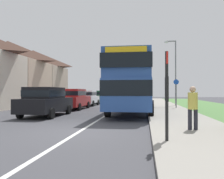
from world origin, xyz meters
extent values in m
plane|color=#424247|center=(0.00, 0.00, 0.00)|extent=(120.00, 120.00, 0.00)
cube|color=silver|center=(0.00, 8.00, 0.00)|extent=(0.14, 60.00, 0.01)
cube|color=gray|center=(4.20, 6.00, 0.06)|extent=(3.20, 68.00, 0.12)
cube|color=#284C93|center=(1.50, 8.16, 1.32)|extent=(2.50, 10.80, 1.65)
cube|color=#284C93|center=(1.50, 8.16, 2.92)|extent=(2.45, 10.59, 1.55)
cube|color=black|center=(1.50, 8.16, 1.65)|extent=(2.53, 10.86, 0.76)
cube|color=black|center=(1.50, 8.16, 3.00)|extent=(2.53, 10.86, 0.72)
cube|color=gold|center=(1.50, 2.82, 3.42)|extent=(2.00, 0.08, 0.44)
cylinder|color=black|center=(0.25, 11.51, 0.50)|extent=(0.30, 1.00, 1.00)
cylinder|color=black|center=(2.75, 11.51, 0.50)|extent=(0.30, 1.00, 1.00)
cylinder|color=black|center=(0.25, 5.19, 0.50)|extent=(0.30, 1.00, 1.00)
cylinder|color=black|center=(2.75, 5.19, 0.50)|extent=(0.30, 1.00, 1.00)
cube|color=black|center=(-3.50, 5.13, 0.70)|extent=(1.85, 4.60, 0.79)
cube|color=black|center=(-3.50, 4.90, 1.41)|extent=(1.62, 2.53, 0.65)
cube|color=black|center=(-3.50, 4.90, 1.38)|extent=(1.66, 2.55, 0.36)
cylinder|color=black|center=(-4.40, 6.55, 0.30)|extent=(0.20, 0.60, 0.60)
cylinder|color=black|center=(-2.59, 6.55, 0.30)|extent=(0.20, 0.60, 0.60)
cylinder|color=black|center=(-4.40, 3.70, 0.30)|extent=(0.20, 0.60, 0.60)
cylinder|color=black|center=(-2.59, 3.70, 0.30)|extent=(0.20, 0.60, 0.60)
cube|color=#B21E1E|center=(-3.50, 10.70, 0.69)|extent=(1.73, 4.58, 0.77)
cube|color=#B21E1E|center=(-3.50, 10.48, 1.39)|extent=(1.53, 2.52, 0.63)
cube|color=black|center=(-3.50, 10.48, 1.36)|extent=(1.56, 2.54, 0.35)
cylinder|color=black|center=(-4.35, 12.12, 0.30)|extent=(0.20, 0.60, 0.60)
cylinder|color=black|center=(-2.65, 12.12, 0.30)|extent=(0.20, 0.60, 0.60)
cylinder|color=black|center=(-4.35, 9.28, 0.30)|extent=(0.20, 0.60, 0.60)
cylinder|color=black|center=(-2.65, 9.28, 0.30)|extent=(0.20, 0.60, 0.60)
cube|color=silver|center=(-3.61, 15.82, 0.66)|extent=(1.74, 4.15, 0.71)
cube|color=silver|center=(-3.61, 15.62, 1.30)|extent=(1.54, 2.28, 0.58)
cube|color=black|center=(-3.61, 15.62, 1.28)|extent=(1.57, 2.31, 0.33)
cylinder|color=black|center=(-4.46, 17.11, 0.30)|extent=(0.20, 0.60, 0.60)
cylinder|color=black|center=(-2.75, 17.11, 0.30)|extent=(0.20, 0.60, 0.60)
cylinder|color=black|center=(-4.46, 14.54, 0.30)|extent=(0.20, 0.60, 0.60)
cylinder|color=black|center=(-2.75, 14.54, 0.30)|extent=(0.20, 0.60, 0.60)
cube|color=#19472D|center=(-3.57, 21.18, 0.66)|extent=(1.82, 4.37, 0.72)
cube|color=#19472D|center=(-3.57, 20.96, 1.31)|extent=(1.60, 2.40, 0.59)
cube|color=black|center=(-3.57, 20.96, 1.28)|extent=(1.64, 2.43, 0.33)
cylinder|color=black|center=(-4.47, 22.53, 0.30)|extent=(0.20, 0.60, 0.60)
cylinder|color=black|center=(-2.68, 22.53, 0.30)|extent=(0.20, 0.60, 0.60)
cylinder|color=black|center=(-4.47, 19.82, 0.30)|extent=(0.20, 0.60, 0.60)
cylinder|color=black|center=(-2.68, 19.82, 0.30)|extent=(0.20, 0.60, 0.60)
cylinder|color=#23232D|center=(3.99, 0.34, 0.42)|extent=(0.14, 0.14, 0.85)
cylinder|color=#23232D|center=(4.19, 0.34, 0.42)|extent=(0.14, 0.14, 0.85)
cylinder|color=#D1C14C|center=(4.09, 0.34, 1.15)|extent=(0.34, 0.34, 0.60)
sphere|color=tan|center=(4.09, 0.34, 1.56)|extent=(0.22, 0.22, 0.22)
cylinder|color=black|center=(3.00, -1.67, 1.30)|extent=(0.09, 0.09, 2.60)
cube|color=red|center=(3.00, -1.67, 2.40)|extent=(0.04, 0.44, 0.32)
cube|color=black|center=(3.00, -1.65, 1.55)|extent=(0.06, 0.52, 0.68)
cylinder|color=slate|center=(5.03, 11.87, 1.05)|extent=(0.08, 0.08, 2.10)
cylinder|color=blue|center=(5.03, 11.87, 2.30)|extent=(0.44, 0.03, 0.44)
cylinder|color=slate|center=(5.46, 15.48, 3.29)|extent=(0.12, 0.12, 6.57)
cube|color=slate|center=(5.01, 15.48, 6.52)|extent=(0.90, 0.10, 0.10)
cube|color=silver|center=(4.56, 15.48, 6.45)|extent=(0.36, 0.20, 0.14)
cube|color=#C1A88E|center=(-12.25, 14.98, 2.35)|extent=(7.73, 5.62, 4.71)
pyramid|color=#4C3328|center=(-12.25, 14.98, 5.84)|extent=(7.73, 5.62, 2.27)
cube|color=tan|center=(-12.25, 20.72, 2.35)|extent=(7.73, 5.62, 4.71)
pyramid|color=#4C3328|center=(-12.25, 20.72, 5.84)|extent=(7.73, 5.62, 2.27)
camera|label=1|loc=(2.39, -8.28, 1.47)|focal=37.35mm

